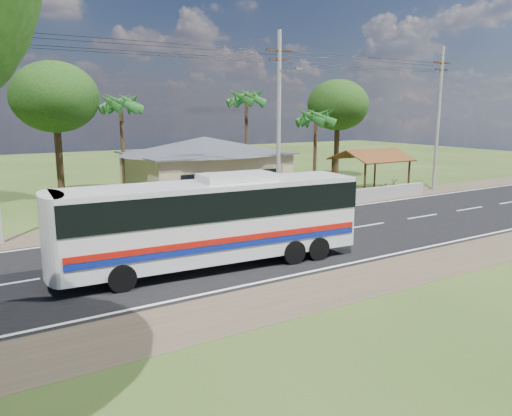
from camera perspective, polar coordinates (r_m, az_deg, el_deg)
The scene contains 14 objects.
ground at distance 25.22m, azimuth 5.20°, elevation -3.27°, with size 120.00×120.00×0.00m, color #2B4317.
road at distance 25.22m, azimuth 5.20°, elevation -3.25°, with size 120.00×16.00×0.03m.
house at distance 36.28m, azimuth -5.89°, elevation 5.35°, with size 12.40×10.00×5.00m.
waiting_shed at distance 39.57m, azimuth 13.01°, elevation 5.73°, with size 5.20×4.48×3.35m.
concrete_barrier at distance 37.13m, azimuth 14.90°, elevation 1.76°, with size 7.00×0.30×0.90m, color #9E9E99.
utility_poles at distance 31.28m, azimuth 2.12°, elevation 10.23°, with size 32.80×2.22×11.00m.
palm_near at distance 38.96m, azimuth 6.85°, elevation 10.25°, with size 2.80×2.80×6.70m.
palm_mid at distance 40.69m, azimuth -1.11°, elevation 12.39°, with size 2.80×2.80×8.20m.
palm_far at distance 37.08m, azimuth -15.21°, elevation 11.40°, with size 2.80×2.80×7.70m.
tree_behind_house at distance 38.10m, azimuth -22.02°, elevation 11.63°, with size 6.00×6.00×9.61m.
tree_behind_shed at distance 46.96m, azimuth 9.34°, elevation 11.50°, with size 5.60×5.60×9.02m.
coach_bus at distance 19.93m, azimuth -4.75°, elevation -0.79°, with size 12.25×3.47×3.76m.
motorcycle at distance 39.40m, azimuth 14.89°, elevation 2.37°, with size 0.68×1.94×1.02m, color black.
person at distance 34.40m, azimuth 8.17°, elevation 2.05°, with size 0.65×0.43×1.80m, color #1C329A.
Camera 1 is at (-14.75, -19.49, 6.24)m, focal length 35.00 mm.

